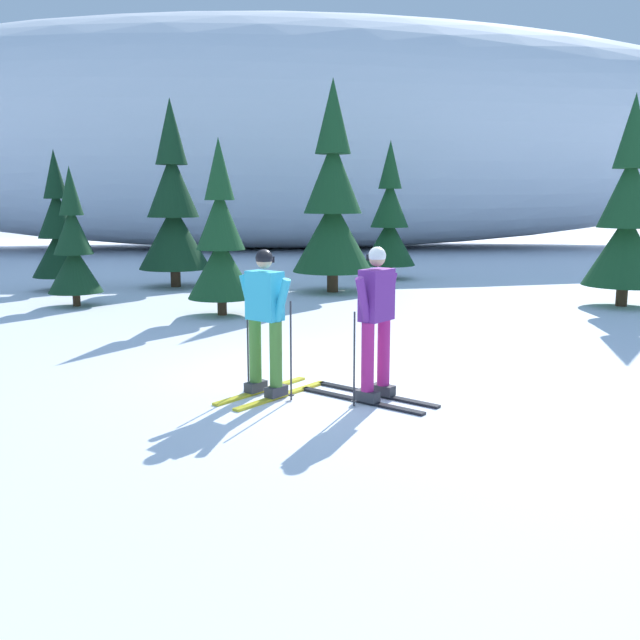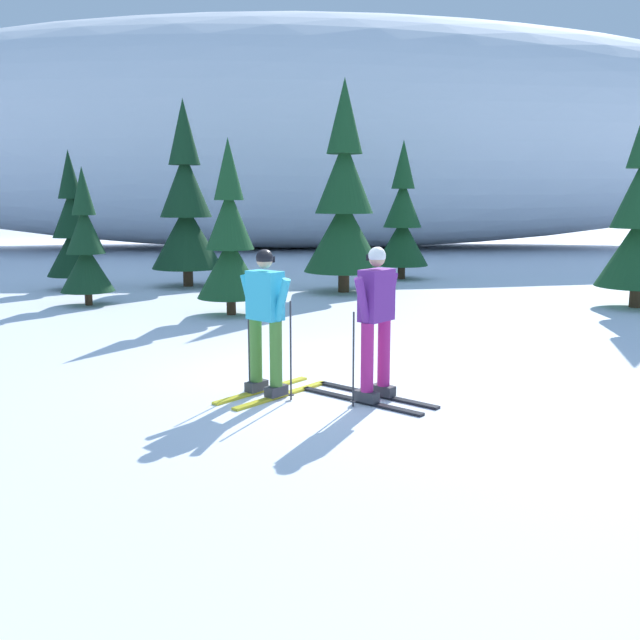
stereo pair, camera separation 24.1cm
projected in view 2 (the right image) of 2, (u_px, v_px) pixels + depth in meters
The scene contains 10 objects.
ground_plane at pixel (337, 381), 9.21m from camera, with size 120.00×120.00×0.00m, color white.
skier_cyan_jacket at pixel (266, 319), 8.39m from camera, with size 1.39×1.44×1.77m.
skier_purple_jacket at pixel (376, 321), 8.18m from camera, with size 1.56×1.48×1.82m.
pine_tree_far_left at pixel (72, 232), 18.16m from camera, with size 1.38×1.38×3.57m.
pine_tree_left at pixel (86, 248), 15.50m from camera, with size 1.17×1.17×3.04m.
pine_tree_center_left at pixel (186, 209), 18.67m from camera, with size 1.90×1.90×4.91m.
pine_tree_center at pixel (230, 242), 14.18m from camera, with size 1.37×1.37×3.54m.
pine_tree_center_right at pixel (344, 205), 17.49m from camera, with size 2.02×2.02×5.24m.
pine_tree_right at pixel (402, 222), 20.45m from camera, with size 1.54×1.54×4.00m.
snow_ridge_background at pixel (309, 136), 32.62m from camera, with size 49.92×14.89×10.32m, color white.
Camera 2 is at (-0.62, -8.91, 2.38)m, focal length 39.55 mm.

